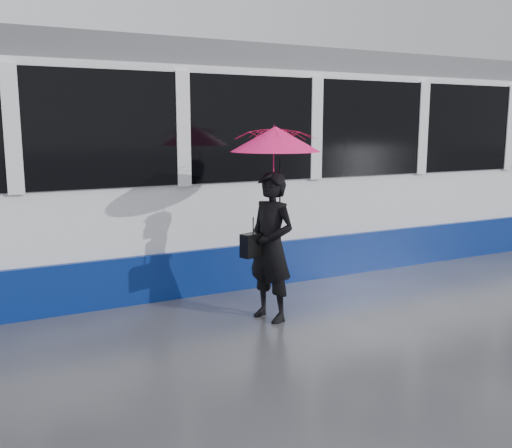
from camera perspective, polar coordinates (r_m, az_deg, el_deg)
ground at (r=7.03m, az=4.69°, el=-8.85°), size 90.00×90.00×0.00m
rails at (r=9.16m, az=-3.61°, el=-4.34°), size 34.00×1.51×0.02m
tram at (r=10.76m, az=13.61°, el=6.31°), size 26.00×2.56×3.35m
woman at (r=6.58m, az=1.51°, el=-2.29°), size 0.60×0.73×1.73m
umbrella at (r=6.46m, az=1.94°, el=6.74°), size 1.29×1.29×1.17m
handbag at (r=6.49m, az=-0.28°, el=-2.08°), size 0.34×0.23×0.45m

